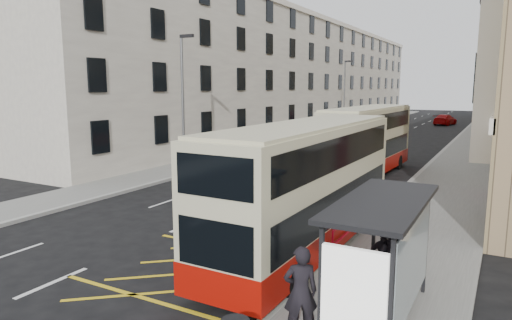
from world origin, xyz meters
The scene contains 20 objects.
ground centered at (0.00, 0.00, 0.00)m, with size 200.00×200.00×0.00m, color black.
pavement_right centered at (8.00, 30.00, 0.07)m, with size 4.00×120.00×0.15m, color slate.
pavement_left centered at (-7.50, 30.00, 0.07)m, with size 3.00×120.00×0.15m, color slate.
kerb_right centered at (6.00, 30.00, 0.07)m, with size 0.25×120.00×0.15m, color #999993.
kerb_left centered at (-6.00, 30.00, 0.07)m, with size 0.25×120.00×0.15m, color #999993.
road_markings centered at (0.00, 45.00, 0.01)m, with size 10.00×110.00×0.01m, color silver, non-canonical shape.
terrace_left centered at (-13.43, 45.50, 6.52)m, with size 9.18×79.00×13.25m.
bus_shelter centered at (8.34, -0.39, 2.14)m, with size 1.65×4.25×2.70m.
guard_railing centered at (6.25, 5.75, 0.86)m, with size 0.06×6.56×1.01m.
street_lamp_near centered at (-6.35, 12.00, 4.64)m, with size 0.93×0.18×8.00m.
street_lamp_far centered at (-6.35, 42.00, 4.64)m, with size 0.93×0.18×8.00m.
double_decker_front centered at (5.00, 3.59, 2.08)m, with size 2.46×10.28×4.09m.
double_decker_rear centered at (3.30, 16.75, 2.06)m, with size 2.80×10.22×4.04m.
pedestrian_near centered at (6.97, -1.45, 1.11)m, with size 0.70×0.46×1.92m, color black.
pedestrian_mid centered at (8.27, 1.12, 1.05)m, with size 0.87×0.68×1.79m, color black.
pedestrian_far centered at (7.92, 1.60, 0.93)m, with size 0.91×0.38×1.55m, color black.
white_van centered at (-2.40, 41.33, 0.71)m, with size 2.36×5.11×1.42m, color silver.
car_silver centered at (-3.03, 53.57, 0.76)m, with size 1.81×4.49×1.53m, color #9A9DA1.
car_dark centered at (-5.20, 67.33, 0.78)m, with size 1.65×4.73×1.56m, color black.
car_red centered at (2.84, 57.73, 0.72)m, with size 2.02×4.96×1.44m, color #AC0406.
Camera 1 is at (10.36, -9.46, 5.20)m, focal length 32.00 mm.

